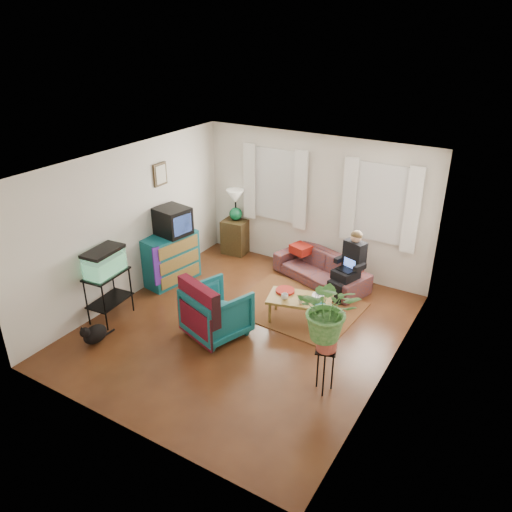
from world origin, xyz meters
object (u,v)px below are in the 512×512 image
Objects in this scene: dresser at (170,258)px; plant_stand at (325,370)px; coffee_table at (299,309)px; aquarium_stand at (109,296)px; sofa at (321,264)px; side_table at (236,236)px; armchair at (217,309)px.

dresser is 1.55× the size of plant_stand.
dresser reaches higher than coffee_table.
plant_stand is (3.68, 0.15, -0.07)m from aquarium_stand.
sofa is 2.07m from side_table.
sofa is at bearing -8.38° from side_table.
armchair is 1.31× the size of plant_stand.
side_table is 1.72m from dresser.
sofa is 1.80× the size of dresser.
side_table reaches higher than coffee_table.
sofa is 1.41m from coffee_table.
sofa is 3.75m from aquarium_stand.
aquarium_stand is at bearing 35.31° from armchair.
sofa is 1.83× the size of coffee_table.
armchair is at bearing 11.39° from aquarium_stand.
dresser is 1.98m from armchair.
side_table is 1.08× the size of plant_stand.
aquarium_stand is (-0.01, -1.49, -0.06)m from dresser.
armchair is at bearing -148.26° from coffee_table.
plant_stand is (3.33, -3.03, -0.03)m from side_table.
coffee_table is (2.30, -1.68, -0.15)m from side_table.
sofa is 2.76m from dresser.
dresser is 1.49m from aquarium_stand.
side_table is 4.50m from plant_stand.
dresser is 1.19× the size of armchair.
plant_stand is (3.67, -1.35, -0.13)m from dresser.
sofa is at bearing 85.31° from coffee_table.
armchair reaches higher than plant_stand.
plant_stand is at bearing -10.39° from dresser.
side_table is (-2.05, 0.30, -0.00)m from sofa.
dresser is 2.65m from coffee_table.
plant_stand is (1.28, -2.73, -0.03)m from sofa.
aquarium_stand reaches higher than plant_stand.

